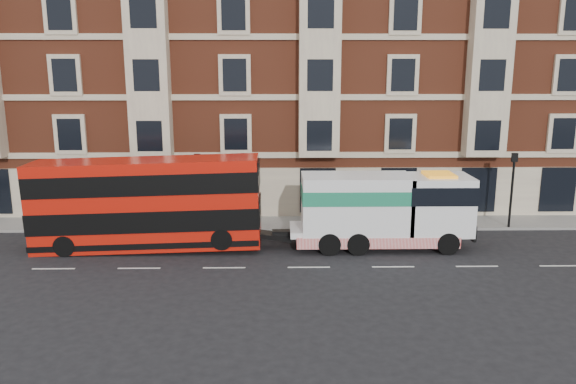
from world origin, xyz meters
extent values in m
plane|color=black|center=(0.00, 0.00, 0.00)|extent=(120.00, 120.00, 0.00)
cube|color=slate|center=(0.00, 7.50, 0.07)|extent=(90.00, 3.00, 0.15)
cube|color=brown|center=(0.50, 15.00, 9.00)|extent=(45.00, 12.00, 18.00)
cylinder|color=black|center=(-6.00, 6.20, 2.15)|extent=(0.14, 0.14, 4.00)
cube|color=black|center=(-6.00, 6.20, 4.25)|extent=(0.35, 0.15, 0.50)
cylinder|color=black|center=(12.00, 6.20, 2.15)|extent=(0.14, 0.14, 4.00)
cube|color=black|center=(12.00, 6.20, 4.25)|extent=(0.35, 0.15, 0.50)
cube|color=red|center=(-8.19, 2.97, 2.42)|extent=(11.55, 2.58, 4.54)
cube|color=black|center=(-8.19, 2.97, 1.75)|extent=(11.59, 2.64, 1.08)
cube|color=black|center=(-8.19, 2.97, 3.61)|extent=(11.59, 2.64, 1.03)
cylinder|color=black|center=(-12.11, 1.81, 0.54)|extent=(1.07, 0.33, 1.07)
cylinder|color=black|center=(-12.11, 4.14, 0.54)|extent=(1.07, 0.33, 1.07)
cylinder|color=black|center=(-4.27, 1.81, 0.85)|extent=(1.07, 0.33, 1.07)
cylinder|color=black|center=(-4.27, 4.14, 0.85)|extent=(1.07, 0.33, 1.07)
cube|color=white|center=(3.81, 2.97, 0.98)|extent=(9.28, 2.37, 0.31)
cube|color=white|center=(6.80, 2.97, 2.32)|extent=(3.30, 2.58, 2.99)
cube|color=white|center=(2.57, 2.97, 2.37)|extent=(5.57, 2.58, 2.99)
cube|color=#1A7854|center=(2.57, 2.97, 2.89)|extent=(5.62, 2.62, 0.72)
cube|color=red|center=(3.60, 2.97, 0.62)|extent=(8.25, 2.64, 0.57)
cylinder|color=black|center=(7.11, 1.81, 0.57)|extent=(1.13, 0.36, 1.13)
cylinder|color=black|center=(7.11, 4.14, 0.57)|extent=(1.13, 0.36, 1.13)
cylinder|color=black|center=(2.57, 1.81, 0.57)|extent=(1.13, 0.41, 1.13)
cylinder|color=black|center=(2.57, 4.14, 0.57)|extent=(1.13, 0.41, 1.13)
cylinder|color=black|center=(1.13, 1.81, 0.57)|extent=(1.13, 0.41, 1.13)
cylinder|color=black|center=(1.13, 4.14, 0.57)|extent=(1.13, 0.41, 1.13)
imported|color=black|center=(-10.36, 6.15, 0.92)|extent=(0.58, 0.39, 1.54)
camera|label=1|loc=(-1.40, -25.08, 9.21)|focal=35.00mm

